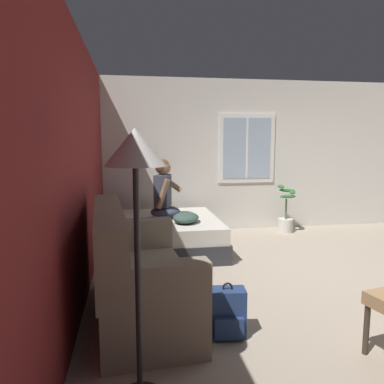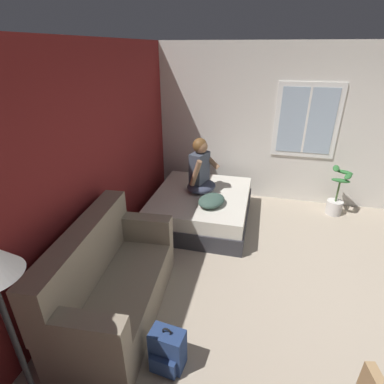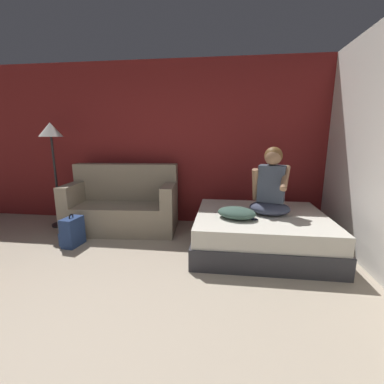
% 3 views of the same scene
% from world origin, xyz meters
% --- Properties ---
extents(ground_plane, '(40.00, 40.00, 0.00)m').
position_xyz_m(ground_plane, '(0.00, 0.00, 0.00)').
color(ground_plane, tan).
extents(wall_back_accent, '(10.69, 0.16, 2.70)m').
position_xyz_m(wall_back_accent, '(0.00, 3.03, 1.35)').
color(wall_back_accent, maroon).
rests_on(wall_back_accent, ground).
extents(wall_side_with_window, '(0.19, 7.31, 2.70)m').
position_xyz_m(wall_side_with_window, '(2.92, 0.00, 1.35)').
color(wall_side_with_window, silver).
rests_on(wall_side_with_window, ground).
extents(bed, '(1.73, 1.52, 0.48)m').
position_xyz_m(bed, '(1.73, 1.95, 0.24)').
color(bed, '#2D2D33').
rests_on(bed, ground).
extents(couch, '(1.76, 0.95, 1.04)m').
position_xyz_m(couch, '(-0.38, 2.46, 0.39)').
color(couch, gray).
rests_on(couch, ground).
extents(person_seated, '(0.63, 0.58, 0.88)m').
position_xyz_m(person_seated, '(1.84, 1.99, 0.84)').
color(person_seated, '#383D51').
rests_on(person_seated, bed).
extents(backpack, '(0.26, 0.32, 0.46)m').
position_xyz_m(backpack, '(-0.83, 1.71, 0.19)').
color(backpack, navy).
rests_on(backpack, ground).
extents(throw_pillow, '(0.57, 0.49, 0.14)m').
position_xyz_m(throw_pillow, '(1.40, 1.73, 0.55)').
color(throw_pillow, '#385147').
rests_on(throw_pillow, bed).
extents(cell_phone, '(0.14, 0.15, 0.01)m').
position_xyz_m(cell_phone, '(1.59, 1.73, 0.48)').
color(cell_phone, black).
rests_on(cell_phone, bed).
extents(potted_plant, '(0.39, 0.37, 0.85)m').
position_xyz_m(potted_plant, '(2.47, -0.23, 0.30)').
color(potted_plant, silver).
rests_on(potted_plant, ground).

